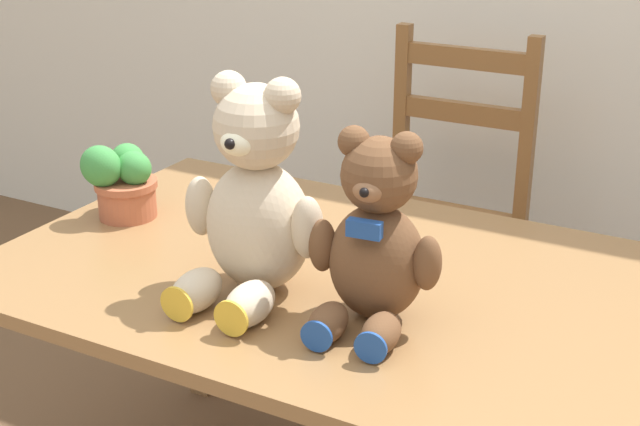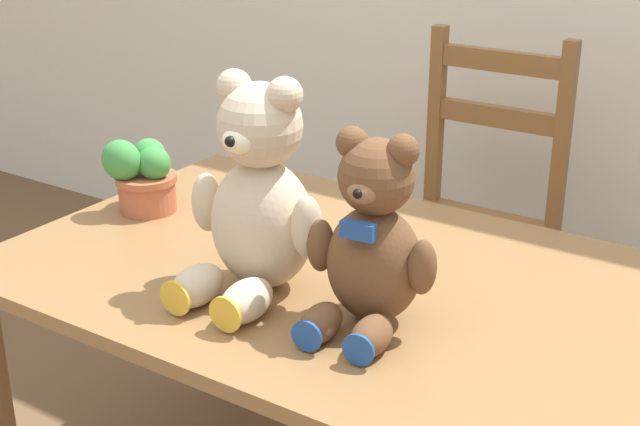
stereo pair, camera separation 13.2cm
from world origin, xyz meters
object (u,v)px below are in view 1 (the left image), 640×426
object	(u,v)px
wooden_chair_behind	(440,219)
teddy_bear_right	(375,242)
potted_plant	(122,181)
teddy_bear_left	(254,202)

from	to	relation	value
wooden_chair_behind	teddy_bear_right	world-z (taller)	teddy_bear_right
wooden_chair_behind	teddy_bear_right	size ratio (longest dim) A/B	2.89
potted_plant	wooden_chair_behind	bearing A→B (deg)	60.52
teddy_bear_left	potted_plant	distance (m)	0.51
potted_plant	teddy_bear_left	bearing A→B (deg)	-20.30
teddy_bear_left	potted_plant	world-z (taller)	teddy_bear_left
wooden_chair_behind	teddy_bear_right	xyz separation A→B (m)	(0.25, -1.00, 0.37)
wooden_chair_behind	potted_plant	size ratio (longest dim) A/B	5.77
wooden_chair_behind	teddy_bear_left	world-z (taller)	teddy_bear_left
wooden_chair_behind	potted_plant	xyz separation A→B (m)	(-0.47, -0.82, 0.30)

